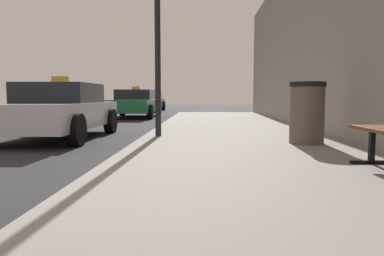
{
  "coord_description": "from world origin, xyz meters",
  "views": [
    {
      "loc": [
        3.25,
        -3.02,
        0.97
      ],
      "look_at": [
        3.07,
        2.83,
        0.46
      ],
      "focal_mm": 34.08,
      "sensor_mm": 36.0,
      "label": 1
    }
  ],
  "objects_px": {
    "car_blue": "(148,101)",
    "car_silver": "(58,110)",
    "car_green": "(135,103)",
    "trash_bin": "(307,113)"
  },
  "relations": [
    {
      "from": "car_blue",
      "to": "car_silver",
      "type": "bearing_deg",
      "value": 91.22
    },
    {
      "from": "car_silver",
      "to": "car_blue",
      "type": "xyz_separation_m",
      "value": [
        -0.34,
        15.83,
        -0.0
      ]
    },
    {
      "from": "car_silver",
      "to": "car_green",
      "type": "height_order",
      "value": "same"
    },
    {
      "from": "trash_bin",
      "to": "car_silver",
      "type": "distance_m",
      "value": 5.47
    },
    {
      "from": "car_silver",
      "to": "car_green",
      "type": "distance_m",
      "value": 8.57
    },
    {
      "from": "trash_bin",
      "to": "car_silver",
      "type": "xyz_separation_m",
      "value": [
        -5.13,
        1.89,
        -0.04
      ]
    },
    {
      "from": "car_green",
      "to": "trash_bin",
      "type": "bearing_deg",
      "value": 115.34
    },
    {
      "from": "trash_bin",
      "to": "car_silver",
      "type": "height_order",
      "value": "car_silver"
    },
    {
      "from": "car_silver",
      "to": "trash_bin",
      "type": "bearing_deg",
      "value": 159.78
    },
    {
      "from": "car_green",
      "to": "car_silver",
      "type": "bearing_deg",
      "value": 88.82
    }
  ]
}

